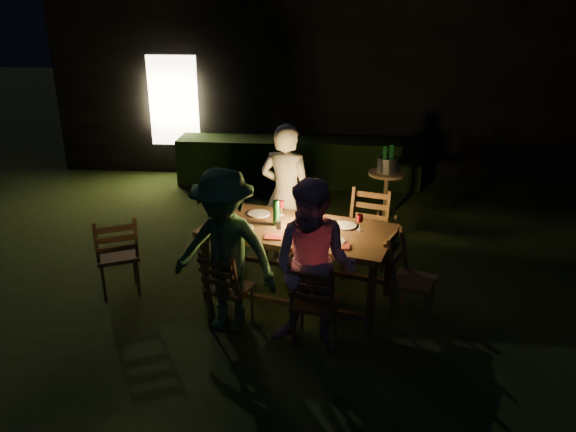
# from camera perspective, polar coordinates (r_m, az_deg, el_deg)

# --- Properties ---
(garden_envelope) EXTENTS (40.00, 40.00, 3.20)m
(garden_envelope) POSITION_cam_1_polar(r_m,az_deg,el_deg) (12.02, 4.37, 14.03)
(garden_envelope) COLOR black
(garden_envelope) RESTS_ON ground
(dining_table) EXTENTS (2.18, 1.48, 0.83)m
(dining_table) POSITION_cam_1_polar(r_m,az_deg,el_deg) (5.97, 1.02, -1.96)
(dining_table) COLOR #4E351A
(dining_table) RESTS_ON ground
(chair_near_left) EXTENTS (0.52, 0.54, 0.89)m
(chair_near_left) POSITION_cam_1_polar(r_m,az_deg,el_deg) (5.72, -5.98, -8.56)
(chair_near_left) COLOR #4E351A
(chair_near_left) RESTS_ON ground
(chair_near_right) EXTENTS (0.50, 0.52, 0.94)m
(chair_near_right) POSITION_cam_1_polar(r_m,az_deg,el_deg) (5.41, 2.74, -10.16)
(chair_near_right) COLOR #4E351A
(chair_near_right) RESTS_ON ground
(chair_far_left) EXTENTS (0.51, 0.53, 0.92)m
(chair_far_left) POSITION_cam_1_polar(r_m,az_deg,el_deg) (6.96, -0.34, -2.62)
(chair_far_left) COLOR #4E351A
(chair_far_left) RESTS_ON ground
(chair_far_right) EXTENTS (0.59, 0.61, 1.05)m
(chair_far_right) POSITION_cam_1_polar(r_m,az_deg,el_deg) (6.69, 7.70, -3.52)
(chair_far_right) COLOR #4E351A
(chair_far_right) RESTS_ON ground
(chair_end) EXTENTS (0.58, 0.56, 0.95)m
(chair_end) POSITION_cam_1_polar(r_m,az_deg,el_deg) (5.92, 12.37, -7.67)
(chair_end) COLOR #4E351A
(chair_end) RESTS_ON ground
(chair_spare) EXTENTS (0.61, 0.62, 1.00)m
(chair_spare) POSITION_cam_1_polar(r_m,az_deg,el_deg) (6.52, -16.79, -5.12)
(chair_spare) COLOR #4E351A
(chair_spare) RESTS_ON ground
(person_house_side) EXTENTS (0.73, 0.57, 1.75)m
(person_house_side) POSITION_cam_1_polar(r_m,az_deg,el_deg) (6.79, -0.20, 2.16)
(person_house_side) COLOR beige
(person_house_side) RESTS_ON ground
(person_opp_right) EXTENTS (0.94, 0.82, 1.65)m
(person_opp_right) POSITION_cam_1_polar(r_m,az_deg,el_deg) (5.10, 2.65, -5.25)
(person_opp_right) COLOR #CA8BA8
(person_opp_right) RESTS_ON ground
(person_opp_left) EXTENTS (1.20, 0.88, 1.66)m
(person_opp_left) POSITION_cam_1_polar(r_m,az_deg,el_deg) (5.42, -6.44, -3.67)
(person_opp_left) COLOR #2D5A33
(person_opp_left) RESTS_ON ground
(lantern) EXTENTS (0.16, 0.16, 0.35)m
(lantern) POSITION_cam_1_polar(r_m,az_deg,el_deg) (5.91, 1.65, 0.28)
(lantern) COLOR white
(lantern) RESTS_ON dining_table
(plate_far_left) EXTENTS (0.25, 0.25, 0.01)m
(plate_far_left) POSITION_cam_1_polar(r_m,az_deg,el_deg) (6.32, -2.99, 0.23)
(plate_far_left) COLOR white
(plate_far_left) RESTS_ON dining_table
(plate_near_left) EXTENTS (0.25, 0.25, 0.01)m
(plate_near_left) POSITION_cam_1_polar(r_m,az_deg,el_deg) (5.95, -4.69, -1.20)
(plate_near_left) COLOR white
(plate_near_left) RESTS_ON dining_table
(plate_far_right) EXTENTS (0.25, 0.25, 0.01)m
(plate_far_right) POSITION_cam_1_polar(r_m,az_deg,el_deg) (6.01, 5.78, -1.00)
(plate_far_right) COLOR white
(plate_far_right) RESTS_ON dining_table
(plate_near_right) EXTENTS (0.25, 0.25, 0.01)m
(plate_near_right) POSITION_cam_1_polar(r_m,az_deg,el_deg) (5.62, 4.58, -2.60)
(plate_near_right) COLOR white
(plate_near_right) RESTS_ON dining_table
(wineglass_a) EXTENTS (0.06, 0.06, 0.18)m
(wineglass_a) POSITION_cam_1_polar(r_m,az_deg,el_deg) (6.25, -0.69, 0.81)
(wineglass_a) COLOR #59070F
(wineglass_a) RESTS_ON dining_table
(wineglass_b) EXTENTS (0.06, 0.06, 0.18)m
(wineglass_b) POSITION_cam_1_polar(r_m,az_deg,el_deg) (6.07, -5.76, 0.06)
(wineglass_b) COLOR #59070F
(wineglass_b) RESTS_ON dining_table
(wineglass_c) EXTENTS (0.06, 0.06, 0.18)m
(wineglass_c) POSITION_cam_1_polar(r_m,az_deg,el_deg) (5.57, 2.95, -1.86)
(wineglass_c) COLOR #59070F
(wineglass_c) RESTS_ON dining_table
(wineglass_d) EXTENTS (0.06, 0.06, 0.18)m
(wineglass_d) POSITION_cam_1_polar(r_m,az_deg,el_deg) (5.91, 7.29, -0.63)
(wineglass_d) COLOR #59070F
(wineglass_d) RESTS_ON dining_table
(wineglass_e) EXTENTS (0.06, 0.06, 0.18)m
(wineglass_e) POSITION_cam_1_polar(r_m,az_deg,el_deg) (5.68, -0.95, -1.37)
(wineglass_e) COLOR silver
(wineglass_e) RESTS_ON dining_table
(bottle_table) EXTENTS (0.07, 0.07, 0.28)m
(bottle_table) POSITION_cam_1_polar(r_m,az_deg,el_deg) (5.97, -1.23, 0.33)
(bottle_table) COLOR #0F471E
(bottle_table) RESTS_ON dining_table
(napkin_left) EXTENTS (0.18, 0.14, 0.01)m
(napkin_left) POSITION_cam_1_polar(r_m,az_deg,el_deg) (5.71, -1.49, -2.13)
(napkin_left) COLOR red
(napkin_left) RESTS_ON dining_table
(napkin_right) EXTENTS (0.18, 0.14, 0.01)m
(napkin_right) POSITION_cam_1_polar(r_m,az_deg,el_deg) (5.52, 5.34, -3.08)
(napkin_right) COLOR red
(napkin_right) RESTS_ON dining_table
(phone) EXTENTS (0.14, 0.07, 0.01)m
(phone) POSITION_cam_1_polar(r_m,az_deg,el_deg) (5.91, -5.63, -1.42)
(phone) COLOR black
(phone) RESTS_ON dining_table
(side_table) EXTENTS (0.55, 0.55, 0.74)m
(side_table) POSITION_cam_1_polar(r_m,az_deg,el_deg) (8.31, 10.01, 3.84)
(side_table) COLOR brown
(side_table) RESTS_ON ground
(ice_bucket) EXTENTS (0.30, 0.30, 0.22)m
(ice_bucket) POSITION_cam_1_polar(r_m,az_deg,el_deg) (8.25, 10.10, 5.14)
(ice_bucket) COLOR #A5A8AD
(ice_bucket) RESTS_ON side_table
(bottle_bucket_a) EXTENTS (0.07, 0.07, 0.32)m
(bottle_bucket_a) POSITION_cam_1_polar(r_m,az_deg,el_deg) (8.20, 9.80, 5.42)
(bottle_bucket_a) COLOR #0F471E
(bottle_bucket_a) RESTS_ON side_table
(bottle_bucket_b) EXTENTS (0.07, 0.07, 0.32)m
(bottle_bucket_b) POSITION_cam_1_polar(r_m,az_deg,el_deg) (8.28, 10.45, 5.54)
(bottle_bucket_b) COLOR #0F471E
(bottle_bucket_b) RESTS_ON side_table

